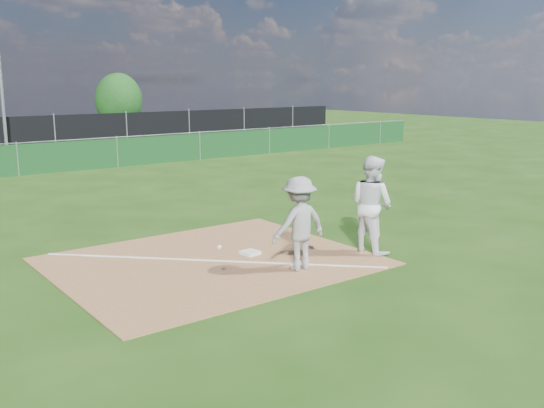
{
  "coord_description": "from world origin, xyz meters",
  "views": [
    {
      "loc": [
        -6.13,
        -9.08,
        3.6
      ],
      "look_at": [
        1.53,
        1.0,
        1.0
      ],
      "focal_mm": 40.0,
      "sensor_mm": 36.0,
      "label": 1
    }
  ],
  "objects_px": {
    "first_base": "(250,253)",
    "runner": "(371,204)",
    "light_pole": "(0,71)",
    "tree_right": "(119,100)",
    "car_right": "(27,131)",
    "play_at_first": "(299,224)"
  },
  "relations": [
    {
      "from": "runner",
      "to": "light_pole",
      "type": "bearing_deg",
      "value": 2.23
    },
    {
      "from": "light_pole",
      "to": "tree_right",
      "type": "bearing_deg",
      "value": 46.63
    },
    {
      "from": "play_at_first",
      "to": "tree_right",
      "type": "bearing_deg",
      "value": 71.86
    },
    {
      "from": "light_pole",
      "to": "runner",
      "type": "distance_m",
      "value": 23.37
    },
    {
      "from": "light_pole",
      "to": "first_base",
      "type": "relative_size",
      "value": 23.54
    },
    {
      "from": "first_base",
      "to": "runner",
      "type": "xyz_separation_m",
      "value": [
        2.19,
        -1.33,
        0.98
      ]
    },
    {
      "from": "runner",
      "to": "play_at_first",
      "type": "bearing_deg",
      "value": 89.73
    },
    {
      "from": "play_at_first",
      "to": "car_right",
      "type": "xyz_separation_m",
      "value": [
        2.72,
        27.68,
        -0.19
      ]
    },
    {
      "from": "car_right",
      "to": "first_base",
      "type": "bearing_deg",
      "value": -175.31
    },
    {
      "from": "light_pole",
      "to": "runner",
      "type": "relative_size",
      "value": 3.88
    },
    {
      "from": "runner",
      "to": "first_base",
      "type": "bearing_deg",
      "value": 56.98
    },
    {
      "from": "runner",
      "to": "car_right",
      "type": "distance_m",
      "value": 27.64
    },
    {
      "from": "light_pole",
      "to": "play_at_first",
      "type": "distance_m",
      "value": 23.38
    },
    {
      "from": "light_pole",
      "to": "runner",
      "type": "xyz_separation_m",
      "value": [
        1.57,
        -23.13,
        -2.97
      ]
    },
    {
      "from": "first_base",
      "to": "car_right",
      "type": "xyz_separation_m",
      "value": [
        2.9,
        26.3,
        0.67
      ]
    },
    {
      "from": "light_pole",
      "to": "tree_right",
      "type": "xyz_separation_m",
      "value": [
        10.95,
        11.59,
        -1.88
      ]
    },
    {
      "from": "car_right",
      "to": "play_at_first",
      "type": "bearing_deg",
      "value": -174.65
    },
    {
      "from": "light_pole",
      "to": "play_at_first",
      "type": "xyz_separation_m",
      "value": [
        -0.44,
        -23.18,
        -3.08
      ]
    },
    {
      "from": "car_right",
      "to": "tree_right",
      "type": "xyz_separation_m",
      "value": [
        8.66,
        7.08,
        1.39
      ]
    },
    {
      "from": "play_at_first",
      "to": "runner",
      "type": "distance_m",
      "value": 2.02
    },
    {
      "from": "light_pole",
      "to": "car_right",
      "type": "relative_size",
      "value": 1.62
    },
    {
      "from": "car_right",
      "to": "tree_right",
      "type": "bearing_deg",
      "value": -39.77
    }
  ]
}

